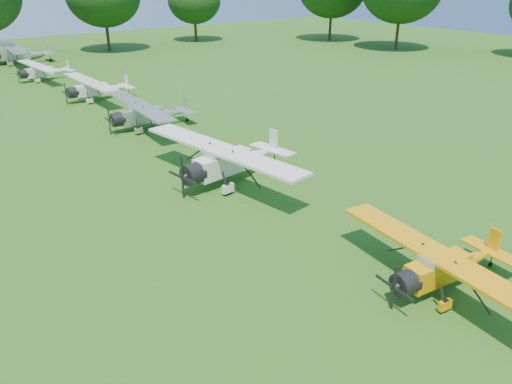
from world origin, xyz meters
The scene contains 8 objects.
ground centered at (0.00, 0.00, 0.00)m, with size 160.00×160.00×0.00m, color #214912.
tree_belt centered at (3.57, 0.16, 8.03)m, with size 137.36×130.27×14.52m.
aircraft_2 centered at (0.86, -9.24, 1.06)m, with size 5.84×9.28×1.82m.
aircraft_3 centered at (0.41, 4.42, 1.37)m, with size 7.51×11.93×2.34m.
aircraft_4 centered at (1.32, 16.79, 1.20)m, with size 6.56×10.46×2.06m.
aircraft_5 centered at (1.58, 27.94, 1.15)m, with size 6.29×9.99×1.98m.
aircraft_6 centered at (0.27, 40.14, 1.07)m, with size 5.84×9.31×1.83m.
aircraft_7 centered at (0.89, 52.61, 1.38)m, with size 7.53×11.99×2.36m.
Camera 1 is at (-14.55, -17.64, 11.23)m, focal length 35.00 mm.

